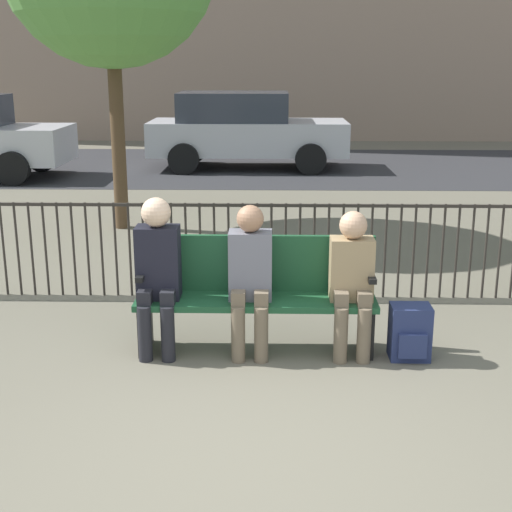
% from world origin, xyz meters
% --- Properties ---
extents(ground_plane, '(80.00, 80.00, 0.00)m').
position_xyz_m(ground_plane, '(0.00, 0.00, 0.00)').
color(ground_plane, '#605B4C').
extents(park_bench, '(1.92, 0.45, 0.92)m').
position_xyz_m(park_bench, '(0.00, 1.73, 0.50)').
color(park_bench, '#194728').
rests_on(park_bench, ground).
extents(seated_person_0, '(0.34, 0.39, 1.27)m').
position_xyz_m(seated_person_0, '(-0.77, 1.60, 0.72)').
color(seated_person_0, black).
rests_on(seated_person_0, ground).
extents(seated_person_1, '(0.34, 0.39, 1.21)m').
position_xyz_m(seated_person_1, '(-0.04, 1.60, 0.68)').
color(seated_person_1, brown).
rests_on(seated_person_1, ground).
extents(seated_person_2, '(0.34, 0.39, 1.17)m').
position_xyz_m(seated_person_2, '(0.75, 1.60, 0.66)').
color(seated_person_2, brown).
rests_on(seated_person_2, ground).
extents(backpack, '(0.31, 0.27, 0.44)m').
position_xyz_m(backpack, '(1.22, 1.52, 0.22)').
color(backpack, navy).
rests_on(backpack, ground).
extents(fence_railing, '(9.01, 0.03, 0.95)m').
position_xyz_m(fence_railing, '(-0.02, 3.02, 0.56)').
color(fence_railing, '#2D2823').
rests_on(fence_railing, ground).
extents(street_surface, '(24.00, 6.00, 0.01)m').
position_xyz_m(street_surface, '(0.00, 12.00, 0.00)').
color(street_surface, '#2B2B2D').
rests_on(street_surface, ground).
extents(parked_car_0, '(4.20, 1.94, 1.62)m').
position_xyz_m(parked_car_0, '(-0.48, 11.68, 0.84)').
color(parked_car_0, '#B7B7BC').
rests_on(parked_car_0, ground).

